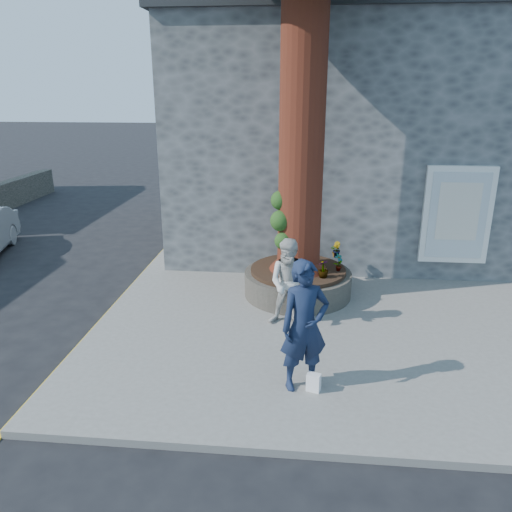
{
  "coord_description": "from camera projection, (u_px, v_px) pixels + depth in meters",
  "views": [
    {
      "loc": [
        0.88,
        -8.11,
        4.39
      ],
      "look_at": [
        -0.03,
        1.18,
        1.25
      ],
      "focal_mm": 35.0,
      "sensor_mm": 36.0,
      "label": 1
    }
  ],
  "objects": [
    {
      "name": "planter",
      "position": [
        298.0,
        282.0,
        10.81
      ],
      "size": [
        2.3,
        2.3,
        0.6
      ],
      "color": "black",
      "rests_on": "pavement"
    },
    {
      "name": "stone_shop",
      "position": [
        361.0,
        133.0,
        14.68
      ],
      "size": [
        10.3,
        8.3,
        6.3
      ],
      "color": "#46494B",
      "rests_on": "ground"
    },
    {
      "name": "man",
      "position": [
        304.0,
        326.0,
        7.22
      ],
      "size": [
        0.85,
        0.7,
        2.0
      ],
      "primitive_type": "imported",
      "rotation": [
        0.0,
        0.0,
        0.36
      ],
      "color": "#15203A",
      "rests_on": "pavement"
    },
    {
      "name": "yellow_line",
      "position": [
        111.0,
        311.0,
        10.36
      ],
      "size": [
        0.1,
        30.0,
        0.01
      ],
      "primitive_type": "cube",
      "color": "yellow",
      "rests_on": "ground"
    },
    {
      "name": "plant_a",
      "position": [
        339.0,
        262.0,
        10.5
      ],
      "size": [
        0.24,
        0.24,
        0.38
      ],
      "primitive_type": "imported",
      "rotation": [
        0.0,
        0.0,
        0.81
      ],
      "color": "gray",
      "rests_on": "planter"
    },
    {
      "name": "plant_b",
      "position": [
        336.0,
        250.0,
        11.38
      ],
      "size": [
        0.24,
        0.25,
        0.36
      ],
      "primitive_type": "imported",
      "rotation": [
        0.0,
        0.0,
        1.86
      ],
      "color": "gray",
      "rests_on": "planter"
    },
    {
      "name": "shopping_bag",
      "position": [
        314.0,
        382.0,
        7.38
      ],
      "size": [
        0.23,
        0.18,
        0.28
      ],
      "primitive_type": "cube",
      "rotation": [
        0.0,
        0.0,
        -0.32
      ],
      "color": "white",
      "rests_on": "pavement"
    },
    {
      "name": "plant_c",
      "position": [
        323.0,
        269.0,
        10.15
      ],
      "size": [
        0.3,
        0.3,
        0.37
      ],
      "primitive_type": "imported",
      "rotation": [
        0.0,
        0.0,
        3.85
      ],
      "color": "gray",
      "rests_on": "planter"
    },
    {
      "name": "woman",
      "position": [
        290.0,
        283.0,
        9.24
      ],
      "size": [
        0.91,
        0.75,
        1.69
      ],
      "primitive_type": "imported",
      "rotation": [
        0.0,
        0.0,
        -0.14
      ],
      "color": "beige",
      "rests_on": "pavement"
    },
    {
      "name": "pavement",
      "position": [
        332.0,
        318.0,
        9.92
      ],
      "size": [
        9.0,
        8.0,
        0.12
      ],
      "primitive_type": "cube",
      "color": "slate",
      "rests_on": "ground"
    },
    {
      "name": "plant_d",
      "position": [
        336.0,
        251.0,
        11.39
      ],
      "size": [
        0.31,
        0.32,
        0.27
      ],
      "primitive_type": "imported",
      "rotation": [
        0.0,
        0.0,
        5.24
      ],
      "color": "gray",
      "rests_on": "planter"
    },
    {
      "name": "ground",
      "position": [
        251.0,
        341.0,
        9.13
      ],
      "size": [
        120.0,
        120.0,
        0.0
      ],
      "primitive_type": "plane",
      "color": "black",
      "rests_on": "ground"
    }
  ]
}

